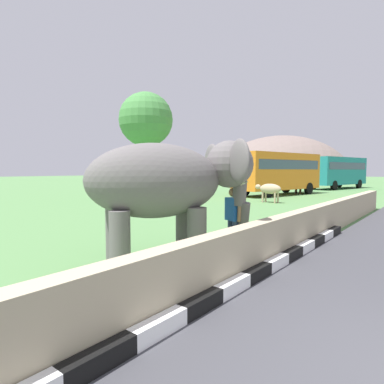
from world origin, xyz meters
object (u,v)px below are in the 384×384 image
object	(u,v)px
cow_near	(270,189)
cow_mid	(298,184)
person_handler	(233,216)
bus_teal	(337,170)
bus_orange	(278,170)
elephant	(170,182)

from	to	relation	value
cow_near	cow_mid	distance (m)	8.79
cow_near	cow_mid	xyz separation A→B (m)	(8.69, 1.30, 0.00)
person_handler	bus_teal	distance (m)	32.02
person_handler	bus_orange	xyz separation A→B (m)	(18.74, 6.89, 1.15)
bus_teal	cow_near	distance (m)	19.31
cow_mid	bus_teal	bearing A→B (deg)	-2.95
person_handler	bus_teal	bearing A→B (deg)	9.74
bus_teal	cow_near	world-z (taller)	bus_teal
bus_teal	person_handler	bearing A→B (deg)	-170.26
elephant	person_handler	xyz separation A→B (m)	(1.55, -0.74, -0.90)
person_handler	elephant	bearing A→B (deg)	154.51
bus_orange	cow_near	distance (m)	6.94
bus_orange	cow_near	bearing A→B (deg)	-160.91
cow_near	bus_orange	bearing A→B (deg)	19.09
person_handler	bus_orange	world-z (taller)	bus_orange
person_handler	bus_teal	size ratio (longest dim) A/B	0.18
bus_teal	bus_orange	bearing A→B (deg)	173.42
bus_teal	elephant	bearing A→B (deg)	-171.96
elephant	cow_mid	xyz separation A→B (m)	(22.53, 5.22, -0.96)
bus_orange	cow_near	world-z (taller)	bus_orange
person_handler	cow_near	xyz separation A→B (m)	(12.28, 4.65, -0.06)
bus_orange	bus_teal	bearing A→B (deg)	-6.58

